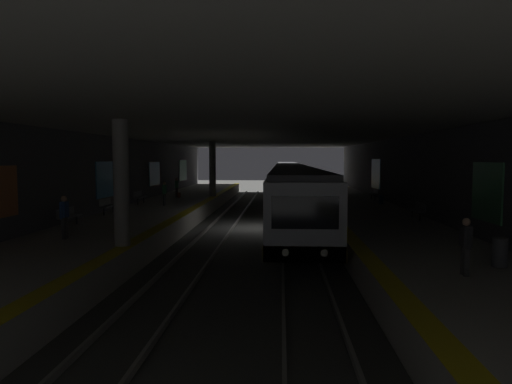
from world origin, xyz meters
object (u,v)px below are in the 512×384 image
at_px(person_standing_far, 64,215).
at_px(suitcase_rolling, 381,200).
at_px(bench_right_near, 68,215).
at_px(bench_right_mid, 107,205).
at_px(bench_left_near, 418,209).
at_px(person_walking_mid, 466,245).
at_px(person_boarding, 177,187).
at_px(metro_train, 289,181).
at_px(pillar_far, 213,169).
at_px(pillar_near, 121,183).
at_px(bench_right_far, 140,196).
at_px(person_waiting_near, 164,193).
at_px(backpack_on_floor, 179,195).
at_px(trash_bin, 500,252).
at_px(bench_left_mid, 374,193).

bearing_deg(person_standing_far, suitcase_rolling, -46.63).
bearing_deg(bench_right_near, bench_right_mid, 0.00).
bearing_deg(person_standing_far, bench_right_near, 23.70).
height_order(bench_left_near, bench_right_near, same).
height_order(person_walking_mid, person_boarding, person_boarding).
bearing_deg(person_walking_mid, person_boarding, 29.33).
height_order(metro_train, suitcase_rolling, metro_train).
bearing_deg(metro_train, pillar_far, 136.06).
bearing_deg(bench_right_mid, pillar_near, -155.56).
bearing_deg(bench_right_far, person_waiting_near, -119.40).
height_order(pillar_near, bench_right_near, pillar_near).
relative_size(bench_right_far, person_boarding, 1.08).
bearing_deg(bench_left_near, pillar_near, 121.76).
xyz_separation_m(bench_right_mid, backpack_on_floor, (10.95, -1.66, -0.32)).
xyz_separation_m(bench_right_near, person_walking_mid, (-8.10, -14.92, 0.32)).
xyz_separation_m(pillar_near, pillar_far, (21.69, 0.00, 0.00)).
xyz_separation_m(bench_right_mid, suitcase_rolling, (6.64, -16.89, -0.22)).
bearing_deg(person_waiting_near, bench_right_mid, 156.39).
height_order(pillar_far, trash_bin, pillar_far).
relative_size(bench_left_mid, bench_right_mid, 1.00).
height_order(pillar_far, person_standing_far, pillar_far).
bearing_deg(pillar_near, person_standing_far, 65.86).
bearing_deg(backpack_on_floor, suitcase_rolling, -105.81).
distance_m(bench_right_mid, trash_bin, 20.11).
bearing_deg(bench_right_far, trash_bin, -137.28).
xyz_separation_m(person_standing_far, backpack_on_floor, (18.92, -0.23, -0.73)).
xyz_separation_m(bench_right_far, backpack_on_floor, (4.99, -1.66, -0.32)).
bearing_deg(person_waiting_near, backpack_on_floor, 3.96).
distance_m(person_waiting_near, suitcase_rolling, 14.93).
bearing_deg(backpack_on_floor, person_waiting_near, -176.04).
height_order(pillar_far, bench_right_near, pillar_far).
bearing_deg(person_walking_mid, bench_right_far, 38.47).
xyz_separation_m(pillar_far, bench_right_mid, (-12.48, 4.18, -1.75)).
bearing_deg(trash_bin, person_boarding, 33.04).
relative_size(bench_left_near, person_walking_mid, 1.09).
bearing_deg(bench_right_near, person_waiting_near, -12.41).
distance_m(pillar_near, bench_right_far, 15.83).
bearing_deg(bench_left_mid, person_boarding, 84.91).
height_order(bench_left_near, bench_right_far, same).
bearing_deg(bench_right_mid, person_standing_far, -169.84).
distance_m(bench_left_mid, person_waiting_near, 15.80).
xyz_separation_m(pillar_far, bench_left_mid, (-2.67, -12.88, -1.75)).
relative_size(pillar_far, suitcase_rolling, 5.02).
height_order(person_standing_far, trash_bin, person_standing_far).
relative_size(bench_right_mid, person_walking_mid, 1.09).
bearing_deg(bench_left_mid, bench_right_near, 130.39).
xyz_separation_m(person_standing_far, trash_bin, (-3.76, -14.91, -0.50)).
relative_size(bench_right_mid, bench_right_far, 1.00).
height_order(person_waiting_near, trash_bin, person_waiting_near).
distance_m(pillar_near, bench_right_near, 6.38).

